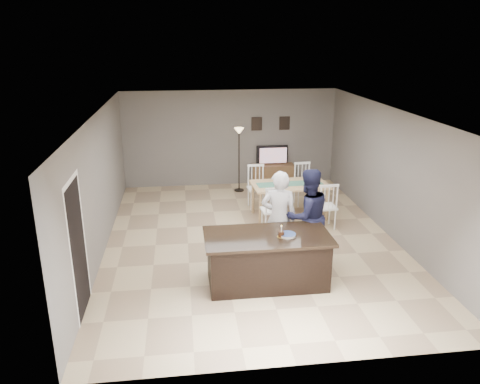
{
  "coord_description": "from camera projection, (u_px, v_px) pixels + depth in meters",
  "views": [
    {
      "loc": [
        -1.39,
        -8.95,
        4.11
      ],
      "look_at": [
        -0.28,
        -0.3,
        1.19
      ],
      "focal_mm": 35.0,
      "sensor_mm": 36.0,
      "label": 1
    }
  ],
  "objects": [
    {
      "name": "plate_stack",
      "position": [
        288.0,
        235.0,
        7.87
      ],
      "size": [
        0.28,
        0.28,
        0.04
      ],
      "color": "white",
      "rests_on": "kitchen_island"
    },
    {
      "name": "television",
      "position": [
        273.0,
        155.0,
        13.38
      ],
      "size": [
        0.91,
        0.12,
        0.53
      ],
      "primitive_type": "imported",
      "rotation": [
        0.0,
        0.0,
        3.14
      ],
      "color": "black",
      "rests_on": "tv_console"
    },
    {
      "name": "picture_frames",
      "position": [
        271.0,
        123.0,
        13.22
      ],
      "size": [
        1.1,
        0.02,
        0.38
      ],
      "color": "black",
      "rests_on": "room_shell"
    },
    {
      "name": "man",
      "position": [
        307.0,
        216.0,
        8.71
      ],
      "size": [
        1.04,
        0.9,
        1.83
      ],
      "primitive_type": "imported",
      "rotation": [
        0.0,
        0.0,
        3.4
      ],
      "color": "#1A1B39",
      "rests_on": "floor"
    },
    {
      "name": "floor",
      "position": [
        251.0,
        240.0,
        9.9
      ],
      "size": [
        8.0,
        8.0,
        0.0
      ],
      "primitive_type": "plane",
      "color": "tan",
      "rests_on": "ground"
    },
    {
      "name": "birthday_cake",
      "position": [
        281.0,
        234.0,
        7.83
      ],
      "size": [
        0.14,
        0.14,
        0.21
      ],
      "color": "yellow",
      "rests_on": "kitchen_island"
    },
    {
      "name": "floor_lamp",
      "position": [
        239.0,
        142.0,
        12.61
      ],
      "size": [
        0.26,
        0.26,
        1.77
      ],
      "color": "black",
      "rests_on": "floor"
    },
    {
      "name": "tv_console",
      "position": [
        273.0,
        175.0,
        13.49
      ],
      "size": [
        1.2,
        0.4,
        0.6
      ],
      "primitive_type": "cube",
      "color": "brown",
      "rests_on": "floor"
    },
    {
      "name": "dining_table",
      "position": [
        289.0,
        190.0,
        10.95
      ],
      "size": [
        1.81,
        2.06,
        1.07
      ],
      "rotation": [
        0.0,
        0.0,
        0.05
      ],
      "color": "tan",
      "rests_on": "floor"
    },
    {
      "name": "room_shell",
      "position": [
        252.0,
        163.0,
        9.36
      ],
      "size": [
        8.0,
        8.0,
        8.0
      ],
      "color": "slate",
      "rests_on": "floor"
    },
    {
      "name": "woman",
      "position": [
        279.0,
        218.0,
        8.63
      ],
      "size": [
        0.74,
        0.57,
        1.82
      ],
      "primitive_type": "imported",
      "rotation": [
        0.0,
        0.0,
        2.92
      ],
      "color": "silver",
      "rests_on": "floor"
    },
    {
      "name": "kitchen_island",
      "position": [
        267.0,
        259.0,
        8.06
      ],
      "size": [
        2.15,
        1.1,
        0.9
      ],
      "color": "black",
      "rests_on": "floor"
    },
    {
      "name": "tv_screen_glow",
      "position": [
        273.0,
        155.0,
        13.3
      ],
      "size": [
        0.78,
        0.0,
        0.78
      ],
      "primitive_type": "plane",
      "rotation": [
        1.57,
        0.0,
        3.14
      ],
      "color": "#FE601C",
      "rests_on": "tv_console"
    },
    {
      "name": "doorway",
      "position": [
        77.0,
        237.0,
        6.97
      ],
      "size": [
        0.0,
        2.1,
        2.65
      ],
      "color": "black",
      "rests_on": "floor"
    }
  ]
}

